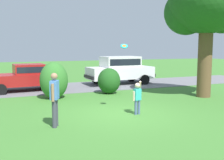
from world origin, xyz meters
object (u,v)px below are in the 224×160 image
object	(u,v)px
oak_tree_large	(206,6)
parked_suv	(120,69)
frisbee	(124,46)
parked_sedan	(25,76)
child_thrower	(137,96)
adult_onlooker	(55,97)

from	to	relation	value
oak_tree_large	parked_suv	xyz separation A→B (m)	(-2.15, 5.77, -3.51)
frisbee	parked_sedan	bearing A→B (deg)	115.36
child_thrower	adult_onlooker	distance (m)	3.21
oak_tree_large	parked_suv	size ratio (longest dim) A/B	1.35
oak_tree_large	frisbee	xyz separation A→B (m)	(-5.20, -1.53, -2.01)
adult_onlooker	parked_sedan	bearing A→B (deg)	92.56
child_thrower	adult_onlooker	xyz separation A→B (m)	(-3.17, -0.43, 0.27)
parked_sedan	parked_suv	distance (m)	6.31
adult_onlooker	child_thrower	bearing A→B (deg)	7.70
parked_suv	adult_onlooker	size ratio (longest dim) A/B	2.75
child_thrower	oak_tree_large	bearing A→B (deg)	23.19
parked_sedan	parked_suv	bearing A→B (deg)	4.49
parked_sedan	frisbee	bearing A→B (deg)	-64.64
parked_suv	oak_tree_large	bearing A→B (deg)	-69.59
parked_suv	adult_onlooker	xyz separation A→B (m)	(-5.93, -8.30, -0.09)
oak_tree_large	adult_onlooker	size ratio (longest dim) A/B	3.70
parked_sedan	child_thrower	distance (m)	8.18
oak_tree_large	child_thrower	size ratio (longest dim) A/B	5.00
oak_tree_large	adult_onlooker	distance (m)	9.20
oak_tree_large	adult_onlooker	xyz separation A→B (m)	(-8.08, -2.53, -3.61)
frisbee	adult_onlooker	size ratio (longest dim) A/B	0.18
oak_tree_large	parked_suv	world-z (taller)	oak_tree_large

